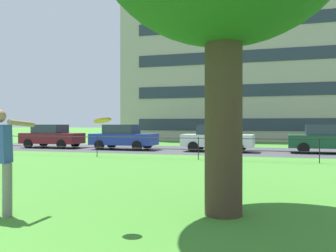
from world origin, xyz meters
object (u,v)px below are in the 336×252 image
at_px(apartment_building_background, 254,63).
at_px(car_maroon_center, 52,136).
at_px(car_white_left, 217,138).
at_px(car_dark_green_far_left, 327,139).
at_px(frisbee, 102,120).
at_px(person_thrower, 0,158).
at_px(car_blue_far_right, 123,137).

bearing_deg(apartment_building_background, car_maroon_center, -123.83).
height_order(car_maroon_center, car_white_left, same).
relative_size(car_white_left, car_dark_green_far_left, 1.00).
relative_size(frisbee, car_dark_green_far_left, 0.09).
bearing_deg(person_thrower, car_white_left, 85.83).
distance_m(car_maroon_center, car_dark_green_far_left, 16.83).
bearing_deg(car_white_left, person_thrower, -94.17).
height_order(car_blue_far_right, car_dark_green_far_left, same).
relative_size(car_blue_far_right, car_dark_green_far_left, 1.01).
bearing_deg(car_blue_far_right, apartment_building_background, 69.58).
distance_m(frisbee, apartment_building_background, 34.12).
relative_size(frisbee, car_blue_far_right, 0.09).
height_order(person_thrower, car_white_left, person_thrower).
height_order(car_maroon_center, car_dark_green_far_left, same).
bearing_deg(frisbee, person_thrower, 179.36).
distance_m(car_blue_far_right, car_white_left, 5.80).
distance_m(person_thrower, car_blue_far_right, 16.39).
bearing_deg(apartment_building_background, car_blue_far_right, -110.42).
distance_m(person_thrower, car_white_left, 15.77).
bearing_deg(car_blue_far_right, person_thrower, -73.49).
xyz_separation_m(car_white_left, car_dark_green_far_left, (5.82, 0.40, 0.00)).
relative_size(car_blue_far_right, car_white_left, 1.01).
bearing_deg(apartment_building_background, frisbee, -90.06).
relative_size(frisbee, car_white_left, 0.09).
xyz_separation_m(frisbee, car_white_left, (-0.80, 15.75, -0.85)).
relative_size(car_maroon_center, car_blue_far_right, 0.99).
height_order(person_thrower, car_blue_far_right, person_thrower).
bearing_deg(car_white_left, apartment_building_background, 87.33).
distance_m(person_thrower, frisbee, 2.05).
bearing_deg(frisbee, apartment_building_background, 89.94).
distance_m(car_blue_far_right, apartment_building_background, 20.28).
height_order(person_thrower, car_maroon_center, person_thrower).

